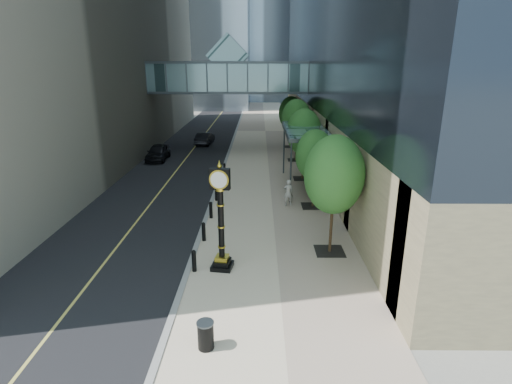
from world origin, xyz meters
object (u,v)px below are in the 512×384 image
car_near (158,152)px  car_far (205,138)px  pedestrian (288,193)px  street_clock (221,225)px  trash_bin (206,336)px

car_near → car_far: size_ratio=1.04×
pedestrian → car_near: pedestrian is taller
street_clock → car_far: size_ratio=1.15×
car_near → car_far: car_near is taller
pedestrian → car_far: (-8.10, 20.97, -0.22)m
car_far → street_clock: bearing=105.2°
pedestrian → car_near: bearing=-58.9°
street_clock → car_near: street_clock is taller
street_clock → trash_bin: street_clock is taller
car_near → street_clock: bearing=-69.7°
car_near → car_far: 8.68m
pedestrian → trash_bin: bearing=64.9°
street_clock → car_far: 29.71m
street_clock → trash_bin: bearing=-81.7°
trash_bin → pedestrian: bearing=75.3°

